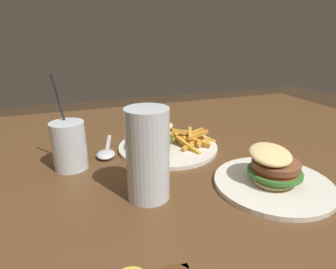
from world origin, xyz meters
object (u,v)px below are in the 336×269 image
spoon (106,153)px  meal_plate_far (273,174)px  beer_glass (148,158)px  meal_plate_near (162,141)px  juice_glass (69,147)px

spoon → meal_plate_far: (-0.30, 0.26, 0.02)m
beer_glass → meal_plate_near: bearing=-114.6°
juice_glass → meal_plate_far: size_ratio=0.90×
meal_plate_near → meal_plate_far: meal_plate_near is taller
juice_glass → spoon: size_ratio=1.16×
meal_plate_near → beer_glass: (0.09, 0.20, 0.06)m
meal_plate_near → beer_glass: size_ratio=1.55×
beer_glass → spoon: beer_glass is taller
meal_plate_far → spoon: bearing=-40.8°
meal_plate_near → spoon: 0.15m
spoon → beer_glass: bearing=25.4°
meal_plate_near → meal_plate_far: bearing=122.1°
beer_glass → meal_plate_far: (-0.25, 0.05, -0.06)m
meal_plate_near → spoon: meal_plate_near is taller
spoon → meal_plate_far: 0.40m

